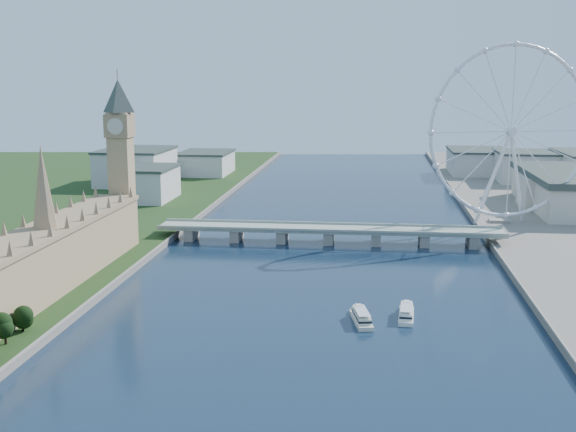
# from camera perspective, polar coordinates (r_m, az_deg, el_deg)

# --- Properties ---
(parliament_range) EXTENTS (24.00, 200.00, 70.00)m
(parliament_range) POSITION_cam_1_polar(r_m,az_deg,el_deg) (366.51, -18.48, -3.16)
(parliament_range) COLOR tan
(parliament_range) RESTS_ON ground
(big_ben) EXTENTS (20.02, 20.02, 110.00)m
(big_ben) POSITION_cam_1_polar(r_m,az_deg,el_deg) (457.76, -13.13, 5.92)
(big_ben) COLOR tan
(big_ben) RESTS_ON ground
(westminster_bridge) EXTENTS (220.00, 22.00, 9.50)m
(westminster_bridge) POSITION_cam_1_polar(r_m,az_deg,el_deg) (462.38, 3.26, -1.29)
(westminster_bridge) COLOR gray
(westminster_bridge) RESTS_ON ground
(london_eye) EXTENTS (113.60, 39.12, 124.30)m
(london_eye) POSITION_cam_1_polar(r_m,az_deg,el_deg) (516.26, 17.21, 6.35)
(london_eye) COLOR silver
(london_eye) RESTS_ON ground
(county_hall) EXTENTS (54.00, 144.00, 35.00)m
(county_hall) POSITION_cam_1_polar(r_m,az_deg,el_deg) (608.90, 20.70, 0.33)
(county_hall) COLOR beige
(county_hall) RESTS_ON ground
(city_skyline) EXTENTS (505.00, 280.00, 32.00)m
(city_skyline) POSITION_cam_1_polar(r_m,az_deg,el_deg) (716.79, 7.67, 3.79)
(city_skyline) COLOR beige
(city_skyline) RESTS_ON ground
(tour_boat_near) EXTENTS (11.85, 27.41, 5.85)m
(tour_boat_near) POSITION_cam_1_polar(r_m,az_deg,el_deg) (315.78, 5.82, -8.36)
(tour_boat_near) COLOR beige
(tour_boat_near) RESTS_ON ground
(tour_boat_far) EXTENTS (8.43, 26.90, 5.83)m
(tour_boat_far) POSITION_cam_1_polar(r_m,az_deg,el_deg) (323.77, 9.32, -7.96)
(tour_boat_far) COLOR silver
(tour_boat_far) RESTS_ON ground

